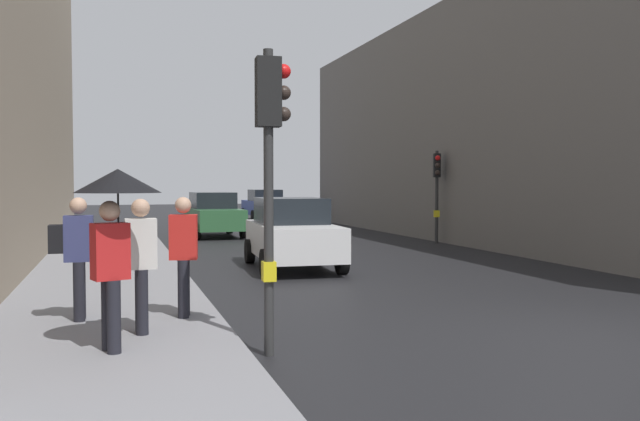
{
  "coord_description": "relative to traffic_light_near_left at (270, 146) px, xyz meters",
  "views": [
    {
      "loc": [
        -6.35,
        -7.62,
        2.13
      ],
      "look_at": [
        -1.71,
        7.24,
        1.49
      ],
      "focal_mm": 37.11,
      "sensor_mm": 36.0,
      "label": 1
    }
  ],
  "objects": [
    {
      "name": "pedestrian_with_black_backpack",
      "position": [
        -1.55,
        1.02,
        -1.43
      ],
      "size": [
        0.6,
        0.36,
        1.77
      ],
      "color": "black",
      "rests_on": "sidewalk_kerb"
    },
    {
      "name": "pedestrian_with_umbrella",
      "position": [
        -1.82,
        0.16,
        -0.75
      ],
      "size": [
        1.0,
        1.0,
        2.14
      ],
      "color": "black",
      "rests_on": "sidewalk_kerb"
    },
    {
      "name": "car_blue_van",
      "position": [
        6.39,
        29.19,
        -1.71
      ],
      "size": [
        2.07,
        4.22,
        1.76
      ],
      "color": "navy",
      "rests_on": "ground"
    },
    {
      "name": "sidewalk_kerb",
      "position": [
        -1.97,
        5.71,
        -2.51
      ],
      "size": [
        3.3,
        40.0,
        0.16
      ],
      "primitive_type": "cube",
      "color": "gray",
      "rests_on": "ground"
    },
    {
      "name": "pedestrian_in_red_jacket",
      "position": [
        -0.86,
        1.95,
        -1.46
      ],
      "size": [
        0.44,
        0.36,
        1.77
      ],
      "color": "black",
      "rests_on": "sidewalk_kerb"
    },
    {
      "name": "car_green_estate",
      "position": [
        1.97,
        18.61,
        -1.71
      ],
      "size": [
        2.14,
        4.26,
        1.76
      ],
      "color": "#2D6038",
      "rests_on": "ground"
    },
    {
      "name": "building_facade_right",
      "position": [
        15.37,
        13.05,
        1.71
      ],
      "size": [
        12.0,
        29.88,
        8.61
      ],
      "primitive_type": "cube",
      "color": "slate",
      "rests_on": "ground"
    },
    {
      "name": "traffic_light_mid_street",
      "position": [
        9.06,
        13.13,
        -0.33
      ],
      "size": [
        0.32,
        0.45,
        3.27
      ],
      "color": "#2D2D2D",
      "rests_on": "ground"
    },
    {
      "name": "car_white_compact",
      "position": [
        2.43,
        8.08,
        -1.71
      ],
      "size": [
        2.22,
        4.3,
        1.76
      ],
      "color": "silver",
      "rests_on": "ground"
    },
    {
      "name": "ground_plane",
      "position": [
        4.52,
        -0.29,
        -2.59
      ],
      "size": [
        120.0,
        120.0,
        0.0
      ],
      "primitive_type": "plane",
      "color": "black"
    },
    {
      "name": "pedestrian_with_grey_backpack",
      "position": [
        -2.37,
        2.15,
        -1.43
      ],
      "size": [
        0.6,
        0.36,
        1.77
      ],
      "color": "black",
      "rests_on": "sidewalk_kerb"
    },
    {
      "name": "traffic_light_near_left",
      "position": [
        0.0,
        0.0,
        0.0
      ],
      "size": [
        0.44,
        0.26,
        3.76
      ],
      "color": "#2D2D2D",
      "rests_on": "ground"
    }
  ]
}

